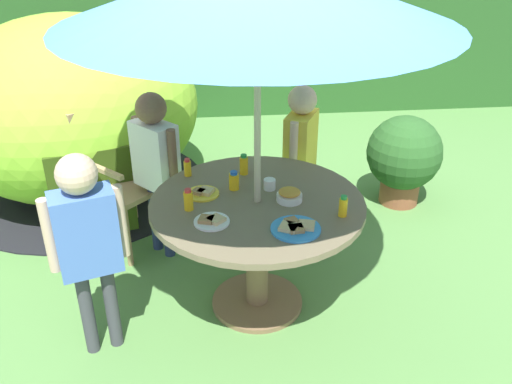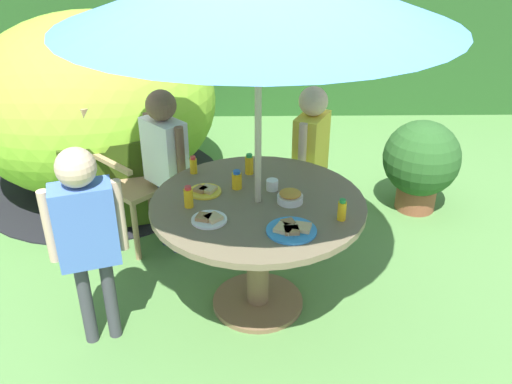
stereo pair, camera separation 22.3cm
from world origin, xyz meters
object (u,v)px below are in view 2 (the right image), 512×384
plate_front_edge (209,219)px  juice_bottle_mid_left (188,197)px  child_in_white_shirt (165,152)px  juice_bottle_near_left (342,210)px  child_in_yellow_shirt (311,146)px  juice_bottle_near_right (193,165)px  snack_bowl (290,197)px  juice_bottle_center_front (249,165)px  garden_table (258,226)px  plate_far_left (205,191)px  wooden_chair (129,164)px  juice_bottle_center_back (237,180)px  cup_near (272,185)px  child_in_blue_shirt (86,225)px  potted_plant (421,161)px  plate_far_right (292,229)px  dome_tent (93,104)px

plate_front_edge → juice_bottle_mid_left: (-0.12, 0.15, 0.05)m
child_in_white_shirt → juice_bottle_near_left: 1.33m
child_in_yellow_shirt → juice_bottle_near_right: size_ratio=10.24×
snack_bowl → juice_bottle_center_front: 0.43m
garden_table → juice_bottle_mid_left: bearing=-171.6°
plate_far_left → juice_bottle_mid_left: (-0.08, -0.16, 0.05)m
snack_bowl → juice_bottle_near_right: (-0.56, 0.37, 0.02)m
wooden_chair → child_in_white_shirt: 0.42m
child_in_yellow_shirt → plate_far_left: 0.94m
juice_bottle_center_back → cup_near: (0.20, -0.02, -0.02)m
juice_bottle_near_left → juice_bottle_near_right: (-0.82, 0.56, -0.00)m
juice_bottle_center_back → plate_far_left: bearing=-164.3°
wooden_chair → juice_bottle_center_front: bearing=-77.3°
garden_table → juice_bottle_center_front: (-0.05, 0.35, 0.22)m
snack_bowl → juice_bottle_near_left: 0.32m
juice_bottle_center_front → child_in_blue_shirt: bearing=-143.1°
juice_bottle_mid_left → cup_near: juice_bottle_mid_left is taller
cup_near → juice_bottle_near_left: bearing=-44.2°
potted_plant → juice_bottle_near_left: size_ratio=6.09×
juice_bottle_near_left → potted_plant: bearing=58.2°
snack_bowl → plate_far_right: snack_bowl is taller
potted_plant → plate_far_left: (-1.58, -1.06, 0.33)m
child_in_blue_shirt → snack_bowl: child_in_blue_shirt is taller
potted_plant → juice_bottle_center_front: juice_bottle_center_front is taller
juice_bottle_near_left → juice_bottle_center_back: (-0.55, 0.36, -0.00)m
child_in_yellow_shirt → plate_far_right: size_ratio=4.42×
wooden_chair → plate_far_left: size_ratio=5.23×
plate_far_left → plate_front_edge: 0.31m
garden_table → plate_front_edge: size_ratio=6.41×
garden_table → cup_near: cup_near is taller
child_in_yellow_shirt → plate_front_edge: (-0.63, -0.97, 0.01)m
juice_bottle_center_front → child_in_white_shirt: bearing=152.7°
juice_bottle_center_back → wooden_chair: bearing=137.7°
child_in_yellow_shirt → plate_far_left: child_in_yellow_shirt is taller
juice_bottle_near_left → juice_bottle_mid_left: bearing=169.6°
child_in_white_shirt → juice_bottle_mid_left: 0.72m
child_in_blue_shirt → juice_bottle_center_front: bearing=19.3°
child_in_yellow_shirt → child_in_blue_shirt: child_in_blue_shirt is taller
child_in_white_shirt → juice_bottle_center_front: size_ratio=9.06×
child_in_yellow_shirt → juice_bottle_near_left: 0.97m
potted_plant → juice_bottle_near_left: juice_bottle_near_left is taller
child_in_blue_shirt → juice_bottle_near_right: size_ratio=10.55×
juice_bottle_center_front → cup_near: bearing=-58.5°
child_in_yellow_shirt → snack_bowl: size_ratio=7.91×
plate_front_edge → dome_tent: bearing=119.5°
dome_tent → juice_bottle_center_front: dome_tent is taller
cup_near → snack_bowl: bearing=-57.9°
potted_plant → juice_bottle_center_back: juice_bottle_center_back is taller
snack_bowl → juice_bottle_mid_left: 0.56m
dome_tent → juice_bottle_near_left: dome_tent is taller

